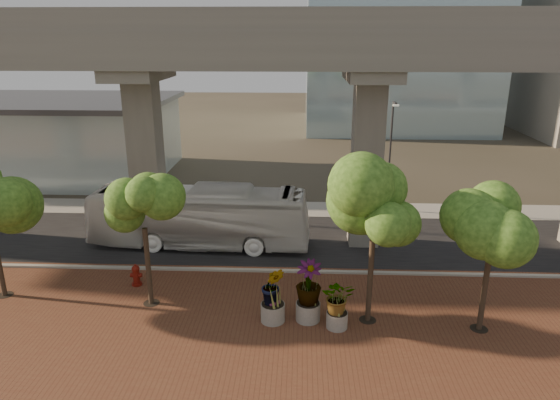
{
  "coord_description": "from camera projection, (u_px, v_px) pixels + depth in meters",
  "views": [
    {
      "loc": [
        2.5,
        -24.3,
        11.18
      ],
      "look_at": [
        1.4,
        0.5,
        2.98
      ],
      "focal_mm": 32.0,
      "sensor_mm": 36.0,
      "label": 1
    }
  ],
  "objects": [
    {
      "name": "planter_front",
      "position": [
        338.0,
        299.0,
        19.6
      ],
      "size": [
        1.9,
        1.9,
        2.09
      ],
      "color": "gray",
      "rests_on": "ground"
    },
    {
      "name": "asphalt_road",
      "position": [
        257.0,
        240.0,
        28.55
      ],
      "size": [
        90.0,
        8.0,
        0.04
      ],
      "primitive_type": "cube",
      "color": "black",
      "rests_on": "ground"
    },
    {
      "name": "street_tree_near_east",
      "position": [
        375.0,
        208.0,
        18.96
      ],
      "size": [
        4.03,
        4.03,
        6.75
      ],
      "color": "#3F3024",
      "rests_on": "ground"
    },
    {
      "name": "street_tree_near_west",
      "position": [
        143.0,
        208.0,
        20.41
      ],
      "size": [
        3.19,
        3.19,
        5.9
      ],
      "color": "#3F3024",
      "rests_on": "ground"
    },
    {
      "name": "station_pavilion",
      "position": [
        33.0,
        136.0,
        41.67
      ],
      "size": [
        23.0,
        13.0,
        6.3
      ],
      "color": "silver",
      "rests_on": "ground"
    },
    {
      "name": "transit_bus",
      "position": [
        200.0,
        217.0,
        27.44
      ],
      "size": [
        12.15,
        3.41,
        3.35
      ],
      "primitive_type": "imported",
      "rotation": [
        0.0,
        0.0,
        1.52
      ],
      "color": "silver",
      "rests_on": "ground"
    },
    {
      "name": "fire_hydrant",
      "position": [
        136.0,
        275.0,
        23.24
      ],
      "size": [
        0.53,
        0.47,
        1.05
      ],
      "color": "maroon",
      "rests_on": "ground"
    },
    {
      "name": "curb_strip",
      "position": [
        250.0,
        271.0,
        24.74
      ],
      "size": [
        70.0,
        0.25,
        0.16
      ],
      "primitive_type": "cube",
      "color": "#9D9B92",
      "rests_on": "ground"
    },
    {
      "name": "planter_right",
      "position": [
        308.0,
        285.0,
        20.03
      ],
      "size": [
        2.45,
        2.45,
        2.61
      ],
      "color": "gray",
      "rests_on": "ground"
    },
    {
      "name": "ground",
      "position": [
        254.0,
        255.0,
        26.66
      ],
      "size": [
        160.0,
        160.0,
        0.0
      ],
      "primitive_type": "plane",
      "color": "#393529",
      "rests_on": "ground"
    },
    {
      "name": "streetlamp_east",
      "position": [
        390.0,
        149.0,
        32.01
      ],
      "size": [
        0.36,
        1.05,
        7.26
      ],
      "color": "#2E2F33",
      "rests_on": "ground"
    },
    {
      "name": "streetlamp_west",
      "position": [
        132.0,
        139.0,
        30.77
      ],
      "size": [
        0.43,
        1.27,
        8.74
      ],
      "color": "#323237",
      "rests_on": "ground"
    },
    {
      "name": "far_sidewalk",
      "position": [
        264.0,
        209.0,
        33.77
      ],
      "size": [
        90.0,
        3.0,
        0.06
      ],
      "primitive_type": "cube",
      "color": "#9D9B92",
      "rests_on": "ground"
    },
    {
      "name": "transit_viaduct",
      "position": [
        255.0,
        113.0,
        26.27
      ],
      "size": [
        72.0,
        5.6,
        12.4
      ],
      "color": "gray",
      "rests_on": "ground"
    },
    {
      "name": "brick_plaza",
      "position": [
        234.0,
        342.0,
        19.06
      ],
      "size": [
        70.0,
        13.0,
        0.06
      ],
      "primitive_type": "cube",
      "color": "brown",
      "rests_on": "ground"
    },
    {
      "name": "street_tree_far_east",
      "position": [
        492.0,
        237.0,
        18.64
      ],
      "size": [
        3.52,
        3.52,
        5.58
      ],
      "color": "#3F3024",
      "rests_on": "ground"
    },
    {
      "name": "planter_left",
      "position": [
        273.0,
        289.0,
        19.99
      ],
      "size": [
        2.2,
        2.2,
        2.42
      ],
      "color": "#ACA49B",
      "rests_on": "ground"
    }
  ]
}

